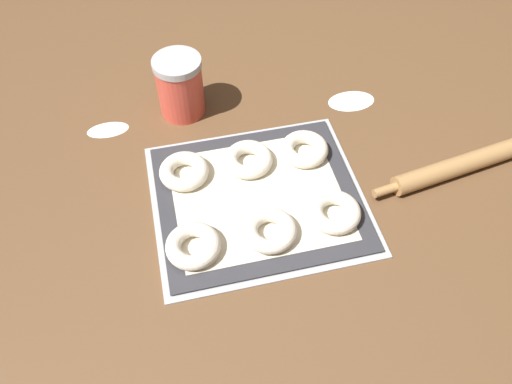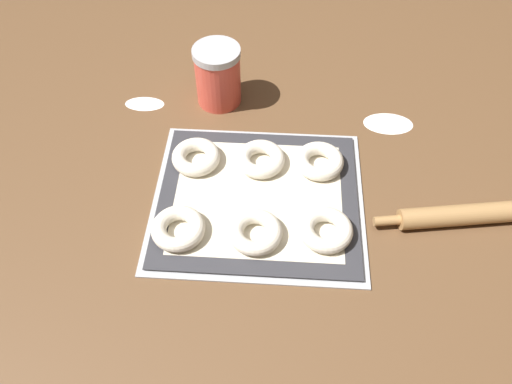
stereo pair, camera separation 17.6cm
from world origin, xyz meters
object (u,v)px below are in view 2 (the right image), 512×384
at_px(bagel_front_right, 326,230).
at_px(bagel_back_left, 196,157).
at_px(flour_canister, 218,76).
at_px(bagel_back_center, 262,159).
at_px(baking_tray, 256,199).
at_px(bagel_front_left, 178,228).
at_px(bagel_front_center, 256,232).
at_px(rolling_pin, 480,214).
at_px(bagel_back_right, 319,161).

distance_m(bagel_front_right, bagel_back_left, 0.31).
bearing_deg(flour_canister, bagel_back_center, -61.87).
relative_size(baking_tray, bagel_front_left, 4.13).
xyz_separation_m(bagel_front_right, flour_canister, (-0.24, 0.38, 0.05)).
bearing_deg(bagel_front_center, flour_canister, 105.74).
xyz_separation_m(baking_tray, bagel_back_left, (-0.13, 0.09, 0.02)).
height_order(bagel_back_left, rolling_pin, same).
xyz_separation_m(bagel_front_center, rolling_pin, (0.43, 0.07, -0.01)).
bearing_deg(bagel_back_center, bagel_front_left, -128.56).
bearing_deg(bagel_front_center, bagel_back_left, 127.03).
distance_m(bagel_front_left, bagel_back_center, 0.23).
distance_m(bagel_back_right, flour_canister, 0.31).
relative_size(bagel_front_right, rolling_pin, 0.25).
bearing_deg(baking_tray, bagel_front_center, -86.77).
relative_size(bagel_front_left, bagel_front_center, 1.00).
distance_m(flour_canister, rolling_pin, 0.63).
height_order(baking_tray, bagel_back_center, bagel_back_center).
bearing_deg(bagel_back_center, rolling_pin, -14.56).
xyz_separation_m(bagel_back_center, flour_canister, (-0.11, 0.21, 0.05)).
relative_size(baking_tray, bagel_front_right, 4.13).
bearing_deg(bagel_back_left, bagel_front_center, -52.97).
distance_m(bagel_back_left, flour_canister, 0.22).
bearing_deg(bagel_front_left, rolling_pin, 7.27).
bearing_deg(flour_canister, bagel_back_right, -41.86).
relative_size(bagel_front_right, flour_canister, 0.72).
distance_m(baking_tray, bagel_back_center, 0.09).
distance_m(bagel_front_center, bagel_back_left, 0.23).
height_order(bagel_front_center, flour_canister, flour_canister).
height_order(baking_tray, bagel_back_right, bagel_back_right).
relative_size(bagel_front_left, bagel_back_right, 1.00).
relative_size(bagel_front_right, bagel_back_center, 1.00).
bearing_deg(bagel_front_left, bagel_back_center, 51.44).
distance_m(bagel_back_left, bagel_back_center, 0.14).
bearing_deg(bagel_front_center, bagel_back_right, 56.77).
distance_m(bagel_front_right, bagel_back_center, 0.21).
bearing_deg(flour_canister, bagel_front_center, -74.26).
distance_m(bagel_front_right, flour_canister, 0.45).
relative_size(bagel_front_left, flour_canister, 0.72).
distance_m(bagel_front_left, bagel_front_right, 0.27).
height_order(baking_tray, bagel_front_center, bagel_front_center).
distance_m(bagel_back_center, rolling_pin, 0.44).
height_order(bagel_back_right, flour_canister, flour_canister).
height_order(bagel_front_center, rolling_pin, same).
xyz_separation_m(bagel_front_center, bagel_back_left, (-0.14, 0.18, 0.00)).
bearing_deg(flour_canister, baking_tray, -70.52).
distance_m(baking_tray, bagel_back_left, 0.16).
height_order(bagel_front_left, bagel_back_center, same).
distance_m(bagel_front_left, rolling_pin, 0.57).
xyz_separation_m(baking_tray, rolling_pin, (0.43, -0.02, 0.02)).
relative_size(bagel_back_right, flour_canister, 0.72).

